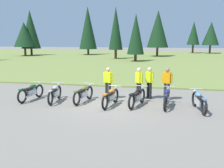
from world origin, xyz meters
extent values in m
plane|color=gray|center=(0.00, 0.00, 0.00)|extent=(140.00, 140.00, 0.00)
cube|color=olive|center=(0.00, 26.36, 0.05)|extent=(80.00, 44.00, 0.10)
cylinder|color=#47331E|center=(-10.82, 33.28, 0.57)|extent=(0.36, 0.36, 1.13)
cone|color=#143319|center=(-10.82, 33.28, 4.82)|extent=(3.17, 3.17, 7.38)
cylinder|color=#47331E|center=(11.42, 41.61, 0.85)|extent=(0.36, 0.36, 1.70)
cone|color=#143319|center=(11.42, 41.61, 3.91)|extent=(3.25, 3.25, 4.42)
cylinder|color=#47331E|center=(-20.02, 29.73, 0.65)|extent=(0.36, 0.36, 1.29)
cone|color=#143319|center=(-20.02, 29.73, 4.53)|extent=(3.25, 3.25, 6.48)
cylinder|color=#47331E|center=(8.25, 42.08, 0.87)|extent=(0.36, 0.36, 1.74)
cone|color=#143319|center=(8.25, 42.08, 3.98)|extent=(2.45, 2.45, 4.49)
cylinder|color=#47331E|center=(1.51, 31.52, 0.79)|extent=(0.36, 0.36, 1.57)
cone|color=#143319|center=(1.51, 31.52, 4.53)|extent=(3.46, 3.46, 5.92)
cylinder|color=#47331E|center=(-1.08, 21.97, 0.51)|extent=(0.36, 0.36, 1.02)
cone|color=#143319|center=(-1.08, 21.97, 3.61)|extent=(2.22, 2.22, 5.18)
cylinder|color=#47331E|center=(-20.50, 28.46, 0.82)|extent=(0.36, 0.36, 1.63)
cone|color=#143319|center=(-20.50, 28.46, 3.68)|extent=(3.53, 3.53, 4.09)
cylinder|color=#47331E|center=(-4.35, 25.46, 0.71)|extent=(0.36, 0.36, 1.42)
cone|color=#143319|center=(-4.35, 25.46, 4.48)|extent=(2.03, 2.03, 6.11)
torus|color=black|center=(-4.05, 0.79, 0.35)|extent=(0.21, 0.71, 0.70)
torus|color=black|center=(-4.26, -0.59, 0.35)|extent=(0.21, 0.71, 0.70)
cube|color=silver|center=(-4.15, 0.10, 0.40)|extent=(0.30, 0.66, 0.28)
ellipsoid|color=#144C23|center=(-4.12, 0.28, 0.68)|extent=(0.33, 0.51, 0.22)
cube|color=black|center=(-4.19, -0.12, 0.62)|extent=(0.29, 0.51, 0.10)
cube|color=#144C23|center=(-4.26, -0.59, 0.69)|extent=(0.19, 0.34, 0.06)
cylinder|color=silver|center=(-4.06, 0.69, 0.86)|extent=(0.62, 0.13, 0.03)
sphere|color=silver|center=(-4.04, 0.81, 0.73)|extent=(0.14, 0.14, 0.14)
cylinder|color=silver|center=(-4.06, -0.22, 0.30)|extent=(0.15, 0.55, 0.07)
torus|color=black|center=(-2.90, 0.73, 0.35)|extent=(0.18, 0.71, 0.70)
torus|color=black|center=(-2.74, -0.66, 0.35)|extent=(0.18, 0.71, 0.70)
cube|color=silver|center=(-2.82, 0.04, 0.40)|extent=(0.27, 0.66, 0.28)
ellipsoid|color=#B7B7BC|center=(-2.84, 0.22, 0.68)|extent=(0.31, 0.51, 0.22)
cube|color=black|center=(-2.80, -0.18, 0.62)|extent=(0.27, 0.50, 0.10)
cube|color=#B7B7BC|center=(-2.74, -0.66, 0.69)|extent=(0.17, 0.33, 0.06)
cylinder|color=silver|center=(-2.89, 0.63, 0.86)|extent=(0.62, 0.10, 0.03)
sphere|color=silver|center=(-2.90, 0.75, 0.73)|extent=(0.14, 0.14, 0.14)
cylinder|color=silver|center=(-2.65, -0.25, 0.30)|extent=(0.13, 0.55, 0.07)
torus|color=black|center=(-1.26, 0.91, 0.35)|extent=(0.22, 0.71, 0.70)
torus|color=black|center=(-1.50, -0.47, 0.35)|extent=(0.22, 0.71, 0.70)
cube|color=silver|center=(-1.38, 0.22, 0.40)|extent=(0.30, 0.66, 0.28)
ellipsoid|color=brown|center=(-1.35, 0.39, 0.68)|extent=(0.34, 0.52, 0.22)
cube|color=black|center=(-1.42, 0.00, 0.62)|extent=(0.30, 0.51, 0.10)
cube|color=brown|center=(-1.50, -0.47, 0.69)|extent=(0.19, 0.34, 0.06)
cylinder|color=silver|center=(-1.28, 0.81, 0.86)|extent=(0.62, 0.13, 0.03)
sphere|color=silver|center=(-1.26, 0.93, 0.73)|extent=(0.14, 0.14, 0.14)
cylinder|color=silver|center=(-1.29, -0.10, 0.30)|extent=(0.16, 0.55, 0.07)
torus|color=black|center=(0.21, 0.45, 0.35)|extent=(0.21, 0.71, 0.70)
torus|color=black|center=(-0.02, -0.93, 0.35)|extent=(0.21, 0.71, 0.70)
cube|color=silver|center=(0.09, -0.24, 0.40)|extent=(0.30, 0.66, 0.28)
ellipsoid|color=orange|center=(0.12, -0.06, 0.68)|extent=(0.33, 0.52, 0.22)
cube|color=black|center=(0.06, -0.45, 0.62)|extent=(0.29, 0.51, 0.10)
cube|color=orange|center=(-0.02, -0.93, 0.69)|extent=(0.19, 0.34, 0.06)
cylinder|color=silver|center=(0.19, 0.36, 0.86)|extent=(0.62, 0.13, 0.03)
sphere|color=silver|center=(0.21, 0.47, 0.73)|extent=(0.14, 0.14, 0.14)
cylinder|color=silver|center=(0.18, -0.55, 0.30)|extent=(0.16, 0.55, 0.07)
torus|color=black|center=(1.50, 0.70, 0.35)|extent=(0.28, 0.70, 0.70)
torus|color=black|center=(1.14, -0.65, 0.35)|extent=(0.28, 0.70, 0.70)
cube|color=silver|center=(1.32, 0.02, 0.40)|extent=(0.36, 0.67, 0.28)
ellipsoid|color=black|center=(1.36, 0.19, 0.68)|extent=(0.38, 0.53, 0.22)
cube|color=black|center=(1.26, -0.19, 0.62)|extent=(0.34, 0.52, 0.10)
cube|color=black|center=(1.14, -0.65, 0.69)|extent=(0.22, 0.35, 0.06)
cylinder|color=silver|center=(1.47, 0.60, 0.86)|extent=(0.61, 0.19, 0.03)
sphere|color=silver|center=(1.51, 0.72, 0.73)|extent=(0.14, 0.14, 0.14)
cylinder|color=silver|center=(1.37, -0.31, 0.30)|extent=(0.21, 0.55, 0.07)
torus|color=black|center=(2.76, 0.77, 0.35)|extent=(0.17, 0.71, 0.70)
torus|color=black|center=(2.61, -0.62, 0.35)|extent=(0.17, 0.71, 0.70)
cube|color=silver|center=(2.69, 0.07, 0.40)|extent=(0.27, 0.66, 0.28)
ellipsoid|color=navy|center=(2.71, 0.25, 0.68)|extent=(0.31, 0.50, 0.22)
cube|color=black|center=(2.67, -0.14, 0.62)|extent=(0.27, 0.50, 0.10)
cube|color=navy|center=(2.61, -0.62, 0.69)|extent=(0.17, 0.33, 0.06)
cylinder|color=silver|center=(2.75, 0.67, 0.86)|extent=(0.62, 0.10, 0.03)
sphere|color=silver|center=(2.77, 0.79, 0.73)|extent=(0.14, 0.14, 0.14)
cylinder|color=silver|center=(2.80, -0.24, 0.30)|extent=(0.13, 0.55, 0.07)
torus|color=black|center=(3.97, 0.44, 0.35)|extent=(0.21, 0.71, 0.70)
torus|color=black|center=(4.19, -0.94, 0.35)|extent=(0.21, 0.71, 0.70)
cube|color=silver|center=(4.08, -0.25, 0.40)|extent=(0.30, 0.66, 0.28)
ellipsoid|color=#598CC6|center=(4.05, -0.08, 0.68)|extent=(0.33, 0.51, 0.22)
cube|color=black|center=(4.12, -0.47, 0.62)|extent=(0.29, 0.51, 0.10)
cube|color=#598CC6|center=(4.19, -0.94, 0.69)|extent=(0.19, 0.34, 0.06)
cylinder|color=silver|center=(3.99, 0.34, 0.86)|extent=(0.62, 0.13, 0.03)
sphere|color=silver|center=(3.97, 0.46, 0.73)|extent=(0.14, 0.14, 0.14)
cylinder|color=silver|center=(4.27, -0.53, 0.30)|extent=(0.16, 0.55, 0.07)
cylinder|color=black|center=(1.22, 1.37, 0.44)|extent=(0.14, 0.14, 0.88)
cylinder|color=black|center=(1.34, 1.24, 0.44)|extent=(0.14, 0.14, 0.88)
cube|color=#D8EA19|center=(1.28, 1.31, 1.16)|extent=(0.40, 0.42, 0.56)
sphere|color=beige|center=(1.28, 1.31, 1.56)|extent=(0.22, 0.22, 0.22)
cylinder|color=#D8EA19|center=(1.12, 1.48, 1.14)|extent=(0.09, 0.09, 0.52)
cylinder|color=#D8EA19|center=(1.43, 1.14, 1.14)|extent=(0.09, 0.09, 0.52)
cylinder|color=#2D2D38|center=(2.79, 1.46, 0.44)|extent=(0.14, 0.14, 0.88)
cylinder|color=#2D2D38|center=(2.62, 1.52, 0.44)|extent=(0.14, 0.14, 0.88)
cube|color=orange|center=(2.70, 1.49, 1.16)|extent=(0.41, 0.33, 0.56)
sphere|color=#9E7051|center=(2.70, 1.49, 1.56)|extent=(0.22, 0.22, 0.22)
cylinder|color=orange|center=(2.92, 1.41, 1.14)|extent=(0.09, 0.09, 0.52)
cylinder|color=orange|center=(2.49, 1.57, 1.14)|extent=(0.09, 0.09, 0.52)
cylinder|color=black|center=(1.74, 1.65, 0.44)|extent=(0.14, 0.14, 0.88)
cylinder|color=black|center=(1.87, 1.52, 0.44)|extent=(0.14, 0.14, 0.88)
cube|color=#D8EA19|center=(1.80, 1.58, 1.16)|extent=(0.41, 0.41, 0.56)
sphere|color=beige|center=(1.80, 1.58, 1.56)|extent=(0.22, 0.22, 0.22)
cylinder|color=#D8EA19|center=(1.63, 1.74, 1.14)|extent=(0.09, 0.09, 0.52)
cylinder|color=#D8EA19|center=(1.97, 1.42, 1.14)|extent=(0.09, 0.09, 0.52)
cylinder|color=black|center=(-0.22, 1.08, 0.44)|extent=(0.14, 0.14, 0.88)
cylinder|color=black|center=(-0.39, 1.12, 0.44)|extent=(0.14, 0.14, 0.88)
cube|color=#D8EA19|center=(-0.30, 1.10, 1.16)|extent=(0.40, 0.29, 0.56)
sphere|color=tan|center=(-0.30, 1.10, 1.56)|extent=(0.22, 0.22, 0.22)
cylinder|color=#D8EA19|center=(-0.08, 1.05, 1.14)|extent=(0.09, 0.09, 0.52)
cylinder|color=#D8EA19|center=(-0.53, 1.15, 1.14)|extent=(0.09, 0.09, 0.52)
camera|label=1|loc=(2.44, -11.80, 3.20)|focal=41.31mm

